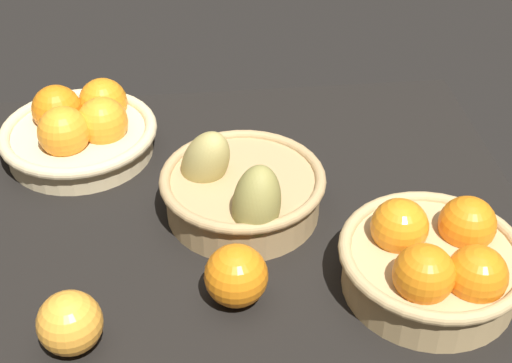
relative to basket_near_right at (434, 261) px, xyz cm
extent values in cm
cube|color=black|center=(-23.18, 16.61, -6.30)|extent=(84.00, 72.00, 3.00)
cylinder|color=tan|center=(-0.14, 0.31, -1.83)|extent=(21.94, 21.94, 5.95)
torus|color=tan|center=(-0.14, 0.31, 1.14)|extent=(23.62, 23.62, 1.68)
sphere|color=orange|center=(-3.17, -4.99, 2.89)|extent=(7.34, 7.34, 7.34)
sphere|color=orange|center=(5.09, 3.62, 2.45)|extent=(7.34, 7.34, 7.34)
sphere|color=orange|center=(-3.76, 3.61, 2.85)|extent=(7.34, 7.34, 7.34)
sphere|color=orange|center=(3.18, -5.26, 2.32)|extent=(7.34, 7.34, 7.34)
cylinder|color=#D3BC8C|center=(-46.91, 35.47, -2.74)|extent=(22.96, 22.96, 4.13)
torus|color=#D3BC8C|center=(-46.91, 35.47, -0.67)|extent=(24.89, 24.89, 1.93)
sphere|color=orange|center=(-42.79, 34.57, 1.31)|extent=(7.96, 7.96, 7.96)
sphere|color=orange|center=(-50.39, 39.28, 1.19)|extent=(7.96, 7.96, 7.96)
sphere|color=orange|center=(-48.40, 31.62, 1.76)|extent=(7.96, 7.96, 7.96)
sphere|color=orange|center=(-43.26, 41.85, 0.58)|extent=(7.96, 7.96, 7.96)
cylinder|color=tan|center=(-22.29, 17.98, -1.83)|extent=(21.98, 21.98, 5.95)
torus|color=tan|center=(-22.29, 17.98, 1.15)|extent=(23.57, 23.57, 1.59)
ellipsoid|color=olive|center=(-21.15, 10.17, 2.62)|extent=(10.42, 11.00, 12.37)
ellipsoid|color=tan|center=(-27.39, 20.18, 2.66)|extent=(12.13, 11.35, 12.95)
sphere|color=#F49E33|center=(-44.32, -4.72, -0.97)|extent=(7.66, 7.66, 7.66)
sphere|color=orange|center=(-24.66, 0.77, -0.80)|extent=(8.00, 8.00, 8.00)
camera|label=1|loc=(-28.84, -62.90, 62.47)|focal=50.78mm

